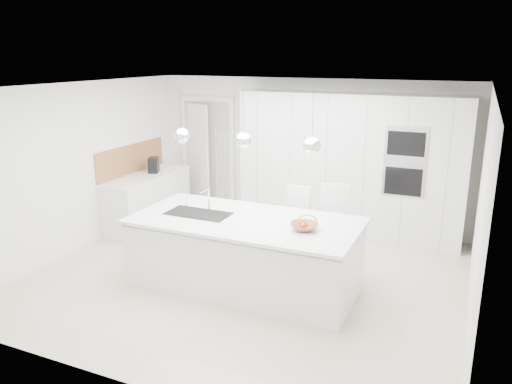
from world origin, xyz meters
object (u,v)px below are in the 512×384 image
at_px(island_base, 244,255).
at_px(espresso_machine, 154,165).
at_px(fruit_bowl, 304,227).
at_px(bar_stool_left, 295,229).
at_px(bar_stool_right, 330,232).

bearing_deg(island_base, espresso_machine, 146.03).
bearing_deg(espresso_machine, fruit_bowl, -52.41).
xyz_separation_m(fruit_bowl, bar_stool_left, (-0.42, 0.87, -0.37)).
bearing_deg(island_base, bar_stool_right, 42.49).
height_order(fruit_bowl, bar_stool_left, bar_stool_left).
relative_size(island_base, fruit_bowl, 8.52).
distance_m(fruit_bowl, bar_stool_left, 1.04).
bearing_deg(bar_stool_right, bar_stool_left, 158.55).
height_order(island_base, fruit_bowl, fruit_bowl).
xyz_separation_m(island_base, espresso_machine, (-2.53, 1.70, 0.60)).
distance_m(espresso_machine, bar_stool_right, 3.56).
relative_size(island_base, bar_stool_left, 2.47).
distance_m(espresso_machine, bar_stool_left, 3.06).
bearing_deg(espresso_machine, bar_stool_left, -41.36).
distance_m(island_base, espresso_machine, 3.11).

